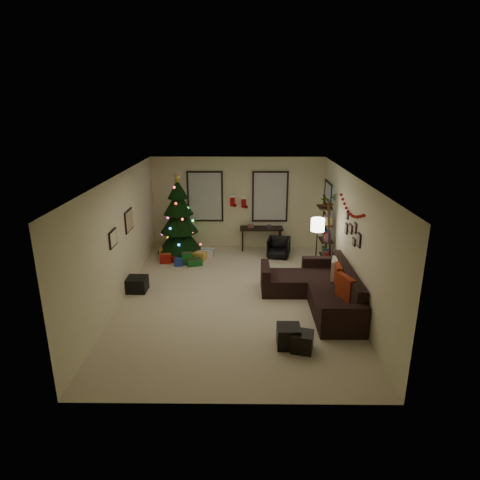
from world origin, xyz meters
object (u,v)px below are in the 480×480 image
desk (261,230)px  sofa (320,290)px  christmas_tree (179,222)px  bookshelf (327,235)px  desk_chair (279,247)px

desk → sofa: bearing=-71.8°
christmas_tree → desk: 2.42m
sofa → desk: bearing=108.2°
sofa → desk: sofa is taller
sofa → desk: (-1.14, 3.46, 0.32)m
desk → bookshelf: size_ratio=0.65×
desk_chair → bookshelf: bearing=-28.0°
christmas_tree → desk_chair: 2.88m
christmas_tree → bookshelf: (3.93, -1.04, -0.05)m
sofa → bookshelf: bearing=76.4°
desk_chair → bookshelf: bookshelf is taller
sofa → desk_chair: sofa is taller
desk → christmas_tree: bearing=-167.4°
christmas_tree → desk_chair: size_ratio=4.13×
christmas_tree → bookshelf: 4.06m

